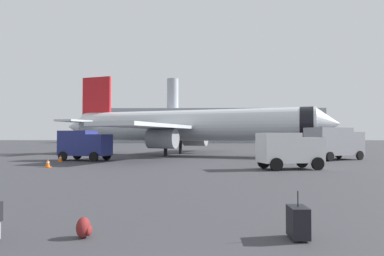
# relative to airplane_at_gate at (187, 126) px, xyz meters

# --- Properties ---
(airplane_at_gate) EXTENTS (34.85, 31.85, 10.50)m
(airplane_at_gate) POSITION_rel_airplane_at_gate_xyz_m (0.00, 0.00, 0.00)
(airplane_at_gate) COLOR silver
(airplane_at_gate) RESTS_ON ground
(service_truck) EXTENTS (5.21, 3.55, 2.90)m
(service_truck) POSITION_rel_airplane_at_gate_xyz_m (-9.57, -9.56, -2.05)
(service_truck) COLOR navy
(service_truck) RESTS_ON ground
(fuel_truck) EXTENTS (6.42, 4.96, 3.20)m
(fuel_truck) POSITION_rel_airplane_at_gate_xyz_m (14.99, -8.24, -1.88)
(fuel_truck) COLOR gray
(fuel_truck) RESTS_ON ground
(cargo_van) EXTENTS (4.73, 3.15, 2.60)m
(cargo_van) POSITION_rel_airplane_at_gate_xyz_m (7.96, -18.10, -2.21)
(cargo_van) COLOR white
(cargo_van) RESTS_ON ground
(safety_cone_near) EXTENTS (0.44, 0.44, 0.65)m
(safety_cone_near) POSITION_rel_airplane_at_gate_xyz_m (-9.90, -16.94, -3.34)
(safety_cone_near) COLOR #F2590C
(safety_cone_near) RESTS_ON ground
(safety_cone_mid) EXTENTS (0.44, 0.44, 0.63)m
(safety_cone_mid) POSITION_rel_airplane_at_gate_xyz_m (-11.26, -11.21, -3.35)
(safety_cone_mid) COLOR #F2590C
(safety_cone_mid) RESTS_ON ground
(rolling_suitcase) EXTENTS (0.40, 0.64, 1.10)m
(rolling_suitcase) POSITION_rel_airplane_at_gate_xyz_m (3.80, -34.80, -3.27)
(rolling_suitcase) COLOR black
(rolling_suitcase) RESTS_ON ground
(traveller_backpack) EXTENTS (0.36, 0.40, 0.48)m
(traveller_backpack) POSITION_rel_airplane_at_gate_xyz_m (-1.14, -34.80, -3.42)
(traveller_backpack) COLOR maroon
(traveller_backpack) RESTS_ON ground
(terminal_building) EXTENTS (83.67, 17.34, 24.50)m
(terminal_building) POSITION_rel_airplane_at_gate_xyz_m (5.11, 89.36, 2.75)
(terminal_building) COLOR #9EA3AD
(terminal_building) RESTS_ON ground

